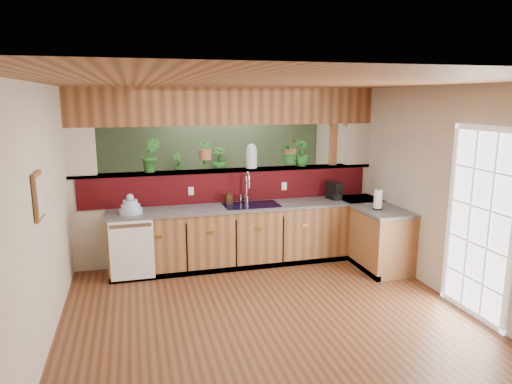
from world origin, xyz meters
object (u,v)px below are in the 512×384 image
object	(u,v)px
dish_stack	(131,207)
coffee_maker	(334,191)
soap_dispenser	(229,197)
glass_jar	(252,156)
shelving_console	(204,200)
paper_towel	(378,200)
faucet	(247,186)

from	to	relation	value
dish_stack	coffee_maker	distance (m)	3.07
soap_dispenser	glass_jar	distance (m)	0.74
coffee_maker	shelving_console	size ratio (longest dim) A/B	0.17
soap_dispenser	shelving_console	bearing A→B (deg)	91.42
paper_towel	glass_jar	xyz separation A→B (m)	(-1.56, 1.10, 0.54)
dish_stack	faucet	bearing A→B (deg)	7.11
soap_dispenser	coffee_maker	bearing A→B (deg)	-4.16
faucet	soap_dispenser	world-z (taller)	faucet
dish_stack	glass_jar	world-z (taller)	glass_jar
coffee_maker	shelving_console	world-z (taller)	coffee_maker
faucet	glass_jar	distance (m)	0.49
dish_stack	soap_dispenser	distance (m)	1.43
faucet	paper_towel	distance (m)	1.91
soap_dispenser	paper_towel	world-z (taller)	paper_towel
soap_dispenser	glass_jar	size ratio (longest dim) A/B	0.55
faucet	shelving_console	xyz separation A→B (m)	(-0.33, 2.12, -0.66)
coffee_maker	glass_jar	world-z (taller)	glass_jar
faucet	shelving_console	distance (m)	2.25
faucet	glass_jar	size ratio (longest dim) A/B	1.29
soap_dispenser	paper_towel	xyz separation A→B (m)	(1.97, -0.89, 0.03)
paper_towel	glass_jar	bearing A→B (deg)	144.78
coffee_maker	glass_jar	distance (m)	1.40
coffee_maker	glass_jar	size ratio (longest dim) A/B	0.73
dish_stack	shelving_console	bearing A→B (deg)	59.74
faucet	paper_towel	bearing A→B (deg)	-27.50
glass_jar	shelving_console	xyz separation A→B (m)	(-0.46, 1.90, -1.08)
soap_dispenser	paper_towel	distance (m)	2.16
faucet	coffee_maker	xyz separation A→B (m)	(1.38, -0.11, -0.13)
dish_stack	paper_towel	bearing A→B (deg)	-11.21
dish_stack	coffee_maker	world-z (taller)	same
coffee_maker	paper_towel	bearing A→B (deg)	-83.22
paper_towel	glass_jar	world-z (taller)	glass_jar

